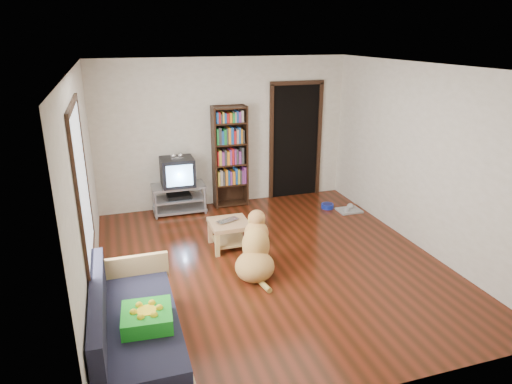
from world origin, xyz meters
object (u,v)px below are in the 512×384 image
object	(u,v)px
dog	(256,251)
green_cushion	(147,317)
bookshelf	(230,151)
sofa	(135,332)
coffee_table	(229,229)
dog_bowl	(327,206)
crt_tv	(177,171)
grey_rag	(349,210)
tv_stand	(179,198)
laptop	(230,222)

from	to	relation	value
dog	green_cushion	bearing A→B (deg)	-137.59
bookshelf	sofa	xyz separation A→B (m)	(-1.92, -3.72, -0.74)
coffee_table	dog	size ratio (longest dim) A/B	0.56
dog_bowl	crt_tv	size ratio (longest dim) A/B	0.38
grey_rag	tv_stand	bearing A→B (deg)	163.18
grey_rag	dog	xyz separation A→B (m)	(-2.23, -1.56, 0.28)
crt_tv	coffee_table	size ratio (longest dim) A/B	1.05
crt_tv	coffee_table	world-z (taller)	crt_tv
sofa	coffee_table	size ratio (longest dim) A/B	3.27
dog_bowl	bookshelf	world-z (taller)	bookshelf
coffee_table	sofa	bearing A→B (deg)	-125.76
laptop	dog_bowl	bearing A→B (deg)	4.75
grey_rag	dog	world-z (taller)	dog
tv_stand	crt_tv	distance (m)	0.47
laptop	grey_rag	size ratio (longest dim) A/B	0.83
green_cushion	tv_stand	bearing A→B (deg)	81.64
green_cushion	tv_stand	xyz separation A→B (m)	(0.85, 3.77, -0.23)
green_cushion	sofa	xyz separation A→B (m)	(-0.12, 0.14, -0.23)
grey_rag	tv_stand	world-z (taller)	tv_stand
green_cushion	sofa	size ratio (longest dim) A/B	0.25
green_cushion	tv_stand	size ratio (longest dim) A/B	0.50
bookshelf	grey_rag	bearing A→B (deg)	-26.66
green_cushion	bookshelf	distance (m)	4.30
bookshelf	crt_tv	bearing A→B (deg)	-175.68
laptop	tv_stand	world-z (taller)	tv_stand
bookshelf	tv_stand	bearing A→B (deg)	-174.37
green_cushion	sofa	distance (m)	0.30
laptop	sofa	size ratio (longest dim) A/B	0.18
crt_tv	dog	size ratio (longest dim) A/B	0.59
laptop	bookshelf	bearing A→B (deg)	53.59
laptop	coffee_table	xyz separation A→B (m)	(0.00, 0.03, -0.13)
bookshelf	dog_bowl	bearing A→B (deg)	-23.76
laptop	bookshelf	xyz separation A→B (m)	(0.46, 1.72, 0.59)
green_cushion	tv_stand	world-z (taller)	green_cushion
bookshelf	sofa	size ratio (longest dim) A/B	1.00
crt_tv	sofa	world-z (taller)	crt_tv
dog_bowl	sofa	xyz separation A→B (m)	(-3.53, -3.02, 0.22)
dog	tv_stand	bearing A→B (deg)	104.56
bookshelf	dog	bearing A→B (deg)	-97.26
tv_stand	coffee_table	xyz separation A→B (m)	(0.49, -1.60, 0.01)
laptop	grey_rag	xyz separation A→B (m)	(2.37, 0.77, -0.40)
bookshelf	sofa	bearing A→B (deg)	-117.32
grey_rag	bookshelf	world-z (taller)	bookshelf
laptop	sofa	bearing A→B (deg)	-147.60
laptop	tv_stand	bearing A→B (deg)	85.26
green_cushion	sofa	world-z (taller)	sofa
grey_rag	dog	distance (m)	2.73
dog_bowl	sofa	bearing A→B (deg)	-139.47
laptop	grey_rag	bearing A→B (deg)	-3.49
grey_rag	tv_stand	xyz separation A→B (m)	(-2.86, 0.86, 0.25)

